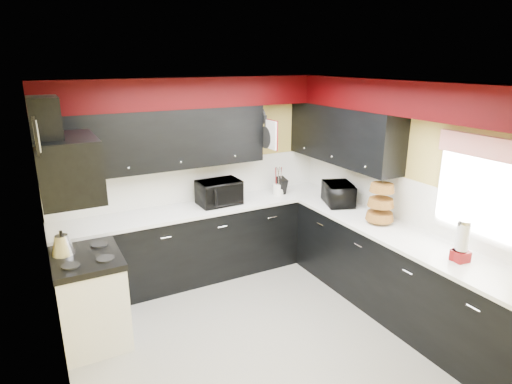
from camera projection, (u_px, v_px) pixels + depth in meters
ground at (262, 336)px, 4.35m from camera, size 3.60×3.60×0.00m
wall_back at (195, 177)px, 5.50m from camera, size 3.60×0.06×2.50m
wall_right at (403, 194)px, 4.79m from camera, size 0.06×3.60×2.50m
wall_left at (51, 262)px, 3.17m from camera, size 0.06×3.60×2.50m
ceiling at (264, 83)px, 3.61m from camera, size 3.60×3.60×0.06m
cab_back at (206, 242)px, 5.48m from camera, size 3.60×0.60×0.90m
cab_right at (397, 275)px, 4.64m from camera, size 0.60×3.00×0.90m
counter_back at (205, 208)px, 5.35m from camera, size 3.62×0.64×0.04m
counter_right at (401, 235)px, 4.50m from camera, size 0.64×3.02×0.04m
splash_back at (196, 181)px, 5.51m from camera, size 3.60×0.02×0.50m
splash_right at (402, 199)px, 4.80m from camera, size 0.02×3.60×0.50m
upper_back at (158, 140)px, 4.97m from camera, size 2.60×0.35×0.70m
upper_right at (342, 135)px, 5.31m from camera, size 0.35×1.80×0.70m
soffit_back at (197, 92)px, 5.03m from camera, size 3.60×0.36×0.35m
soffit_right at (415, 98)px, 4.24m from camera, size 0.36×3.24×0.35m
stove at (92, 301)px, 4.18m from camera, size 0.60×0.75×0.86m
cooktop at (86, 258)px, 4.05m from camera, size 0.62×0.77×0.06m
hood at (68, 168)px, 3.76m from camera, size 0.50×0.78×0.55m
hood_duct at (45, 121)px, 3.58m from camera, size 0.24×0.40×0.40m
window at (480, 189)px, 3.94m from camera, size 0.03×0.86×0.96m
valance at (483, 147)px, 3.79m from camera, size 0.04×0.88×0.20m
pan_top at (261, 116)px, 5.44m from camera, size 0.03×0.22×0.40m
pan_mid at (266, 137)px, 5.40m from camera, size 0.03×0.28×0.46m
pan_low at (256, 137)px, 5.63m from camera, size 0.03×0.24×0.42m
cut_board at (271, 135)px, 5.29m from camera, size 0.03×0.26×0.35m
baskets at (381, 202)px, 4.73m from camera, size 0.27×0.27×0.50m
clock at (36, 137)px, 3.13m from camera, size 0.03×0.30×0.30m
deco_plate at (439, 107)px, 4.19m from camera, size 0.03×0.24×0.24m
toaster_oven at (219, 192)px, 5.38m from camera, size 0.53×0.45×0.30m
microwave at (339, 194)px, 5.38m from camera, size 0.48×0.57×0.27m
utensil_crock at (278, 189)px, 5.78m from camera, size 0.17×0.17×0.15m
knife_block at (281, 186)px, 5.78m from camera, size 0.11×0.15×0.23m
kettle at (62, 245)px, 4.04m from camera, size 0.25×0.25×0.19m
dispenser_a at (462, 243)px, 3.83m from camera, size 0.15×0.15×0.36m
dispenser_b at (460, 243)px, 3.85m from camera, size 0.15×0.15×0.33m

